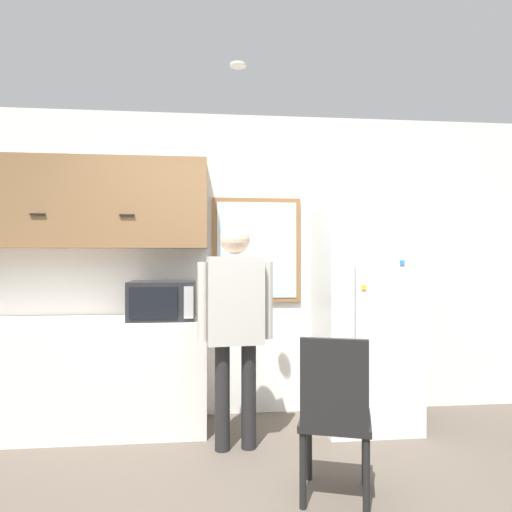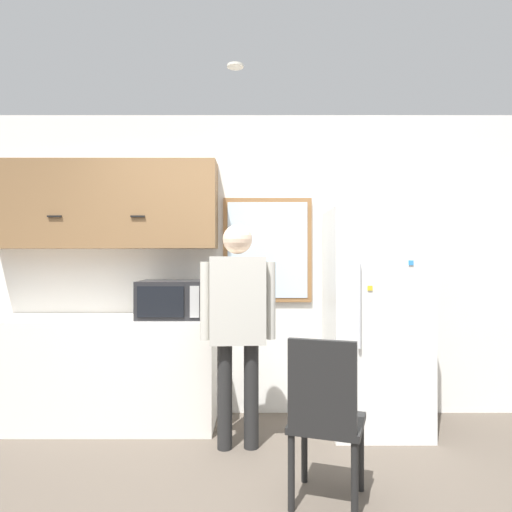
# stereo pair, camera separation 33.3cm
# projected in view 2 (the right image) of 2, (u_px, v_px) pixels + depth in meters

# --- Properties ---
(back_wall) EXTENTS (6.00, 0.06, 2.70)m
(back_wall) POSITION_uv_depth(u_px,v_px,m) (239.00, 264.00, 4.16)
(back_wall) COLOR white
(back_wall) RESTS_ON ground_plane
(counter) EXTENTS (1.99, 0.59, 0.90)m
(counter) POSITION_uv_depth(u_px,v_px,m) (94.00, 371.00, 3.82)
(counter) COLOR silver
(counter) RESTS_ON ground_plane
(upper_cabinets) EXTENTS (1.99, 0.32, 0.76)m
(upper_cabinets) POSITION_uv_depth(u_px,v_px,m) (100.00, 205.00, 3.97)
(upper_cabinets) COLOR olive
(microwave) EXTENTS (0.53, 0.42, 0.31)m
(microwave) POSITION_uv_depth(u_px,v_px,m) (169.00, 299.00, 3.79)
(microwave) COLOR #232326
(microwave) RESTS_ON counter
(person) EXTENTS (0.56, 0.25, 1.65)m
(person) POSITION_uv_depth(u_px,v_px,m) (236.00, 312.00, 3.37)
(person) COLOR black
(person) RESTS_ON ground_plane
(refrigerator) EXTENTS (0.76, 0.74, 1.80)m
(refrigerator) POSITION_uv_depth(u_px,v_px,m) (372.00, 319.00, 3.77)
(refrigerator) COLOR white
(refrigerator) RESTS_ON ground_plane
(chair) EXTENTS (0.51, 0.51, 0.96)m
(chair) POSITION_uv_depth(u_px,v_px,m) (323.00, 414.00, 2.57)
(chair) COLOR black
(chair) RESTS_ON ground_plane
(window) EXTENTS (0.80, 0.05, 0.94)m
(window) POSITION_uv_depth(u_px,v_px,m) (265.00, 250.00, 4.12)
(window) COLOR olive
(ceiling_light) EXTENTS (0.11, 0.11, 0.01)m
(ceiling_light) POSITION_uv_depth(u_px,v_px,m) (233.00, 66.00, 3.02)
(ceiling_light) COLOR white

